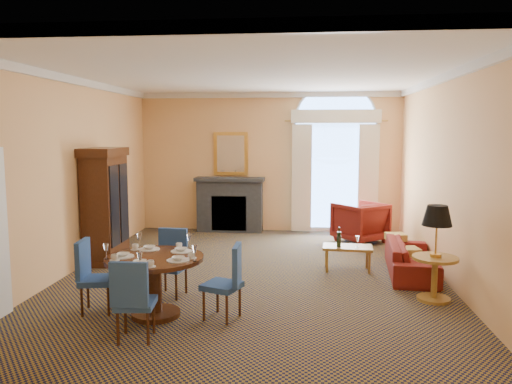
# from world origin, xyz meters

# --- Properties ---
(ground) EXTENTS (7.50, 7.50, 0.00)m
(ground) POSITION_xyz_m (0.00, 0.00, 0.00)
(ground) COLOR #111537
(ground) RESTS_ON ground
(room_envelope) EXTENTS (6.04, 7.52, 3.45)m
(room_envelope) POSITION_xyz_m (-0.03, 0.67, 2.51)
(room_envelope) COLOR #FABE77
(room_envelope) RESTS_ON ground
(armoire) EXTENTS (0.58, 1.03, 2.03)m
(armoire) POSITION_xyz_m (-2.72, 0.69, 0.98)
(armoire) COLOR #33190B
(armoire) RESTS_ON ground
(dining_table) EXTENTS (1.22, 1.22, 0.97)m
(dining_table) POSITION_xyz_m (-1.04, -1.88, 0.58)
(dining_table) COLOR #33190B
(dining_table) RESTS_ON ground
(dining_chair_north) EXTENTS (0.49, 0.49, 0.94)m
(dining_chair_north) POSITION_xyz_m (-1.06, -1.01, 0.53)
(dining_chair_north) COLOR navy
(dining_chair_north) RESTS_ON ground
(dining_chair_south) EXTENTS (0.46, 0.46, 0.94)m
(dining_chair_south) POSITION_xyz_m (-1.05, -2.69, 0.53)
(dining_chair_south) COLOR navy
(dining_chair_south) RESTS_ON ground
(dining_chair_east) EXTENTS (0.54, 0.54, 0.94)m
(dining_chair_east) POSITION_xyz_m (-0.10, -1.88, 0.53)
(dining_chair_east) COLOR navy
(dining_chair_east) RESTS_ON ground
(dining_chair_west) EXTENTS (0.49, 0.49, 0.94)m
(dining_chair_west) POSITION_xyz_m (-1.91, -1.80, 0.53)
(dining_chair_west) COLOR navy
(dining_chair_west) RESTS_ON ground
(sofa) EXTENTS (0.87, 1.86, 0.53)m
(sofa) POSITION_xyz_m (2.55, 0.33, 0.26)
(sofa) COLOR maroon
(sofa) RESTS_ON ground
(armchair) EXTENTS (1.28, 1.29, 0.84)m
(armchair) POSITION_xyz_m (1.99, 2.69, 0.42)
(armchair) COLOR maroon
(armchair) RESTS_ON ground
(coffee_table) EXTENTS (0.85, 0.51, 0.74)m
(coffee_table) POSITION_xyz_m (1.53, 0.46, 0.39)
(coffee_table) COLOR #A77932
(coffee_table) RESTS_ON ground
(side_table) EXTENTS (0.61, 0.61, 1.29)m
(side_table) POSITION_xyz_m (2.60, -0.94, 0.84)
(side_table) COLOR #A77932
(side_table) RESTS_ON ground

